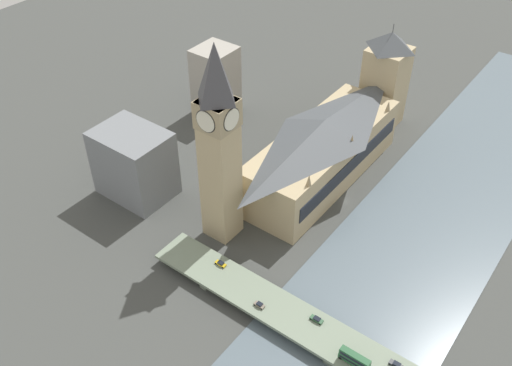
{
  "coord_description": "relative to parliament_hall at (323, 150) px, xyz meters",
  "views": [
    {
      "loc": [
        -79.51,
        170.13,
        160.54
      ],
      "look_at": [
        22.45,
        33.49,
        21.07
      ],
      "focal_mm": 40.0,
      "sensor_mm": 36.0,
      "label": 1
    }
  ],
  "objects": [
    {
      "name": "road_bridge",
      "position": [
        -52.56,
        74.62,
        -11.61
      ],
      "size": [
        149.56,
        15.34,
        4.44
      ],
      "color": "#5D6A59",
      "rests_on": "ground_plane"
    },
    {
      "name": "car_southbound_lead",
      "position": [
        -42.24,
        71.36,
        -10.03
      ],
      "size": [
        4.57,
        1.85,
        1.41
      ],
      "color": "#2D5638",
      "rests_on": "road_bridge"
    },
    {
      "name": "city_block_west",
      "position": [
        58.36,
        56.03,
        0.06
      ],
      "size": [
        30.44,
        22.77,
        30.48
      ],
      "color": "slate",
      "rests_on": "ground_plane"
    },
    {
      "name": "double_decker_bus_lead",
      "position": [
        -60.28,
        78.36,
        -8.15
      ],
      "size": [
        10.3,
        2.47,
        4.68
      ],
      "color": "#235B33",
      "rests_on": "road_bridge"
    },
    {
      "name": "city_block_center",
      "position": [
        73.7,
        -15.85,
        2.32
      ],
      "size": [
        18.35,
        19.45,
        35.0
      ],
      "color": "#A39E93",
      "rests_on": "ground_plane"
    },
    {
      "name": "clock_tower",
      "position": [
        13.11,
        53.13,
        28.21
      ],
      "size": [
        12.85,
        12.85,
        82.06
      ],
      "color": "tan",
      "rests_on": "ground_plane"
    },
    {
      "name": "car_northbound_lead",
      "position": [
        -23.35,
        77.92,
        -10.0
      ],
      "size": [
        3.85,
        1.75,
        1.5
      ],
      "color": "slate",
      "rests_on": "road_bridge"
    },
    {
      "name": "car_northbound_mid",
      "position": [
        -71.21,
        71.18,
        -10.05
      ],
      "size": [
        4.49,
        1.86,
        1.38
      ],
      "color": "black",
      "rests_on": "road_bridge"
    },
    {
      "name": "victoria_tower",
      "position": [
        0.06,
        -56.42,
        9.25
      ],
      "size": [
        18.24,
        18.24,
        52.86
      ],
      "color": "tan",
      "rests_on": "ground_plane"
    },
    {
      "name": "parliament_hall",
      "position": [
        0.0,
        0.0,
        0.0
      ],
      "size": [
        28.8,
        86.61,
        30.58
      ],
      "color": "tan",
      "rests_on": "ground_plane"
    },
    {
      "name": "car_southbound_extra",
      "position": [
        -0.67,
        71.16,
        -10.02
      ],
      "size": [
        4.37,
        1.8,
        1.43
      ],
      "color": "gold",
      "rests_on": "road_bridge"
    },
    {
      "name": "ground_plane",
      "position": [
        -17.17,
        8.0,
        -15.18
      ],
      "size": [
        600.0,
        600.0,
        0.0
      ],
      "primitive_type": "plane",
      "color": "#424442"
    },
    {
      "name": "river_water",
      "position": [
        -52.56,
        8.0,
        -15.03
      ],
      "size": [
        58.78,
        360.0,
        0.3
      ],
      "primitive_type": "cube",
      "color": "slate",
      "rests_on": "ground_plane"
    }
  ]
}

